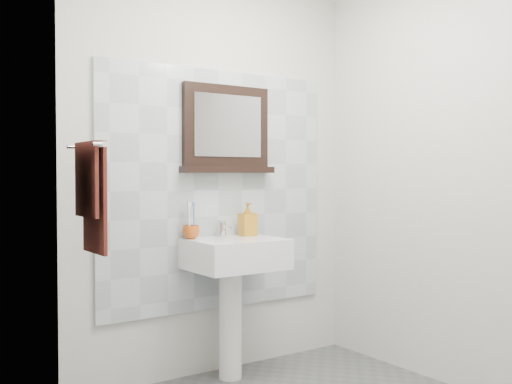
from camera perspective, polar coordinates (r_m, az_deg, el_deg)
back_wall at (r=3.79m, az=-3.76°, el=1.73°), size 2.00×0.01×2.50m
left_wall at (r=2.35m, az=-11.01°, el=1.75°), size 0.01×2.20×2.50m
right_wall at (r=3.65m, az=19.21°, el=1.64°), size 0.01×2.20×2.50m
splashback at (r=3.78m, az=-3.66°, el=0.21°), size 1.60×0.02×1.50m
pedestal_sink at (r=3.64m, az=-2.08°, el=-7.34°), size 0.55×0.44×0.96m
toothbrush_cup at (r=3.62m, az=-6.22°, el=-3.82°), size 0.13×0.13×0.08m
toothbrushes at (r=3.61m, az=-6.29°, el=-2.51°), size 0.05×0.04×0.21m
soap_dispenser at (r=3.78m, az=-0.82°, el=-2.60°), size 0.10×0.10×0.21m
framed_mirror at (r=3.79m, az=-2.85°, el=5.78°), size 0.65×0.11×0.55m
towel_bar at (r=3.05m, az=-15.57°, el=4.26°), size 0.07×0.40×0.03m
hand_towel at (r=3.05m, az=-15.41°, el=0.32°), size 0.06×0.30×0.55m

